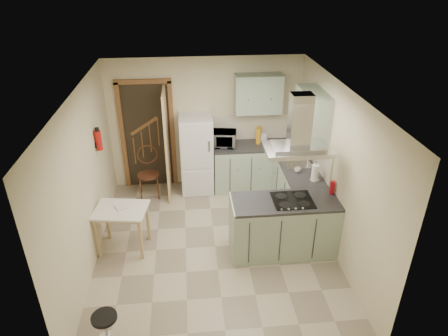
{
  "coord_description": "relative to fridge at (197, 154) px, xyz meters",
  "views": [
    {
      "loc": [
        -0.34,
        -4.96,
        4.03
      ],
      "look_at": [
        0.18,
        0.45,
        1.15
      ],
      "focal_mm": 32.0,
      "sensor_mm": 36.0,
      "label": 1
    }
  ],
  "objects": [
    {
      "name": "counter_right",
      "position": [
        1.7,
        -0.68,
        -0.3
      ],
      "size": [
        0.6,
        1.95,
        0.9
      ],
      "primitive_type": "cube",
      "color": "#9EB2A0",
      "rests_on": "floor"
    },
    {
      "name": "sink",
      "position": [
        1.7,
        -0.85,
        0.16
      ],
      "size": [
        0.45,
        0.4,
        0.01
      ],
      "primitive_type": "cube",
      "color": "silver",
      "rests_on": "counter_right"
    },
    {
      "name": "paper_towel",
      "position": [
        1.81,
        -1.43,
        0.29
      ],
      "size": [
        0.14,
        0.14,
        0.28
      ],
      "primitive_type": "cylinder",
      "rotation": [
        0.0,
        0.0,
        0.39
      ],
      "color": "white",
      "rests_on": "counter_right"
    },
    {
      "name": "cereal_box",
      "position": [
        1.19,
        0.11,
        0.3
      ],
      "size": [
        0.13,
        0.21,
        0.29
      ],
      "primitive_type": "cube",
      "rotation": [
        0.0,
        0.0,
        -0.29
      ],
      "color": "orange",
      "rests_on": "counter_back"
    },
    {
      "name": "splashback",
      "position": [
        1.16,
        0.29,
        0.4
      ],
      "size": [
        1.68,
        0.02,
        0.5
      ],
      "primitive_type": "cube",
      "color": "beige",
      "rests_on": "counter_back"
    },
    {
      "name": "ceiling",
      "position": [
        0.2,
        -1.8,
        1.75
      ],
      "size": [
        4.2,
        4.2,
        0.0
      ],
      "primitive_type": "plane",
      "rotation": [
        3.14,
        0.0,
        0.0
      ],
      "color": "silver",
      "rests_on": "back_wall"
    },
    {
      "name": "back_wall",
      "position": [
        0.2,
        0.3,
        0.5
      ],
      "size": [
        3.6,
        0.0,
        3.6
      ],
      "primitive_type": "plane",
      "rotation": [
        1.57,
        0.0,
        0.0
      ],
      "color": "beige",
      "rests_on": "floor"
    },
    {
      "name": "bentwood_chair",
      "position": [
        -0.92,
        -0.16,
        -0.3
      ],
      "size": [
        0.43,
        0.43,
        0.9
      ],
      "primitive_type": "cube",
      "rotation": [
        0.0,
        0.0,
        0.1
      ],
      "color": "#53381B",
      "rests_on": "floor"
    },
    {
      "name": "fire_extinguisher",
      "position": [
        -1.54,
        -0.9,
        0.75
      ],
      "size": [
        0.1,
        0.1,
        0.32
      ],
      "primitive_type": "cylinder",
      "color": "#B2140F",
      "rests_on": "left_wall"
    },
    {
      "name": "extractor_hood",
      "position": [
        1.32,
        -1.98,
        0.97
      ],
      "size": [
        0.9,
        0.55,
        0.1
      ],
      "primitive_type": "cube",
      "color": "silver",
      "rests_on": "ceiling"
    },
    {
      "name": "fridge",
      "position": [
        0.0,
        0.0,
        0.0
      ],
      "size": [
        0.6,
        0.6,
        1.5
      ],
      "primitive_type": "cube",
      "color": "white",
      "rests_on": "floor"
    },
    {
      "name": "red_bottle",
      "position": [
        1.95,
        -1.85,
        0.25
      ],
      "size": [
        0.08,
        0.08,
        0.21
      ],
      "primitive_type": "cylinder",
      "rotation": [
        0.0,
        0.0,
        -0.18
      ],
      "color": "#AC0E19",
      "rests_on": "peninsula"
    },
    {
      "name": "wall_cabinet_right",
      "position": [
        1.82,
        -0.95,
        1.1
      ],
      "size": [
        0.35,
        0.9,
        0.7
      ],
      "primitive_type": "cube",
      "color": "#9EB2A0",
      "rests_on": "right_wall"
    },
    {
      "name": "soap_bottle",
      "position": [
        1.79,
        -0.32,
        0.25
      ],
      "size": [
        0.11,
        0.11,
        0.2
      ],
      "primitive_type": "imported",
      "rotation": [
        0.0,
        0.0,
        0.24
      ],
      "color": "silver",
      "rests_on": "counter_right"
    },
    {
      "name": "floor",
      "position": [
        0.2,
        -1.8,
        -0.75
      ],
      "size": [
        4.2,
        4.2,
        0.0
      ],
      "primitive_type": "plane",
      "color": "#B7AA8E",
      "rests_on": "ground"
    },
    {
      "name": "peninsula",
      "position": [
        1.22,
        -1.98,
        -0.3
      ],
      "size": [
        1.55,
        0.65,
        0.9
      ],
      "primitive_type": "cube",
      "color": "#9EB2A0",
      "rests_on": "floor"
    },
    {
      "name": "kettle",
      "position": [
        1.28,
        0.04,
        0.25
      ],
      "size": [
        0.17,
        0.17,
        0.2
      ],
      "primitive_type": "cylinder",
      "rotation": [
        0.0,
        0.0,
        0.3
      ],
      "color": "silver",
      "rests_on": "counter_back"
    },
    {
      "name": "drop_leaf_table",
      "position": [
        -1.19,
        -1.7,
        -0.39
      ],
      "size": [
        0.85,
        0.69,
        0.72
      ],
      "primitive_type": "cube",
      "rotation": [
        0.0,
        0.0,
        -0.16
      ],
      "color": "tan",
      "rests_on": "floor"
    },
    {
      "name": "right_wall",
      "position": [
        2.0,
        -1.8,
        0.5
      ],
      "size": [
        0.0,
        4.2,
        4.2
      ],
      "primitive_type": "plane",
      "rotation": [
        1.57,
        0.0,
        -1.57
      ],
      "color": "beige",
      "rests_on": "floor"
    },
    {
      "name": "stool",
      "position": [
        -1.2,
        -3.41,
        -0.55
      ],
      "size": [
        0.37,
        0.37,
        0.4
      ],
      "primitive_type": "cylinder",
      "rotation": [
        0.0,
        0.0,
        0.27
      ],
      "color": "black",
      "rests_on": "floor"
    },
    {
      "name": "wall_cabinet_back",
      "position": [
        1.15,
        0.12,
        1.1
      ],
      "size": [
        0.85,
        0.35,
        0.7
      ],
      "primitive_type": "cube",
      "color": "#9EB2A0",
      "rests_on": "back_wall"
    },
    {
      "name": "hob",
      "position": [
        1.32,
        -1.98,
        0.16
      ],
      "size": [
        0.58,
        0.5,
        0.01
      ],
      "primitive_type": "cube",
      "color": "black",
      "rests_on": "peninsula"
    },
    {
      "name": "microwave",
      "position": [
        0.48,
        0.02,
        0.29
      ],
      "size": [
        0.57,
        0.43,
        0.28
      ],
      "primitive_type": "imported",
      "rotation": [
        0.0,
        0.0,
        -0.17
      ],
      "color": "black",
      "rests_on": "counter_back"
    },
    {
      "name": "doorway",
      "position": [
        -0.9,
        0.27,
        0.3
      ],
      "size": [
        1.1,
        0.12,
        2.1
      ],
      "primitive_type": "cube",
      "color": "brown",
      "rests_on": "floor"
    },
    {
      "name": "counter_back",
      "position": [
        0.86,
        0.0,
        -0.3
      ],
      "size": [
        1.08,
        0.6,
        0.9
      ],
      "primitive_type": "cube",
      "color": "#9EB2A0",
      "rests_on": "floor"
    },
    {
      "name": "cup",
      "position": [
        1.62,
        -1.15,
        0.19
      ],
      "size": [
        0.11,
        0.11,
        0.08
      ],
      "primitive_type": "imported",
      "rotation": [
        0.0,
        0.0,
        -0.09
      ],
      "color": "silver",
      "rests_on": "counter_right"
    },
    {
      "name": "book",
      "position": [
        -1.27,
        -1.67,
        0.02
      ],
      "size": [
        0.22,
        0.24,
        0.09
      ],
      "primitive_type": "imported",
      "rotation": [
        0.0,
        0.0,
        0.5
      ],
      "color": "maroon",
      "rests_on": "drop_leaf_table"
    },
    {
      "name": "left_wall",
      "position": [
        -1.6,
        -1.8,
        0.5
      ],
      "size": [
        0.0,
        4.2,
        4.2
      ],
      "primitive_type": "plane",
      "rotation": [
        1.57,
        0.0,
        1.57
      ],
      "color": "beige",
      "rests_on": "floor"
    }
  ]
}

